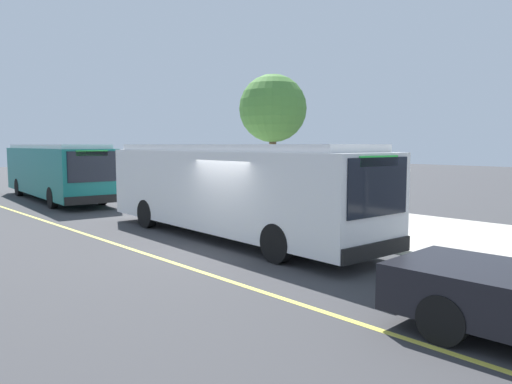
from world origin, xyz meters
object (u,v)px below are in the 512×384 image
Objects in this scene: waiting_bench at (309,205)px; pedestrian_commuter at (267,190)px; transit_bus_main at (230,187)px; transit_bus_second at (56,170)px; route_sign_post at (322,175)px.

waiting_bench is 0.95× the size of pedestrian_commuter.
transit_bus_main is 0.96× the size of transit_bus_second.
transit_bus_main reaches higher than waiting_bench.
pedestrian_commuter is at bearing 122.38° from transit_bus_main.
route_sign_post is at bearing 9.24° from transit_bus_second.
pedestrian_commuter is (-1.93, -0.39, 0.48)m from waiting_bench.
transit_bus_second reaches higher than pedestrian_commuter.
transit_bus_main reaches higher than pedestrian_commuter.
transit_bus_second is at bearing -162.40° from waiting_bench.
route_sign_post is (2.18, -1.81, 1.32)m from waiting_bench.
transit_bus_main and transit_bus_second have the same top height.
pedestrian_commuter is at bearing -168.52° from waiting_bench.
transit_bus_second is at bearing -170.76° from route_sign_post.
waiting_bench is (-0.53, 4.27, -0.98)m from transit_bus_main.
waiting_bench is 3.12m from route_sign_post.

